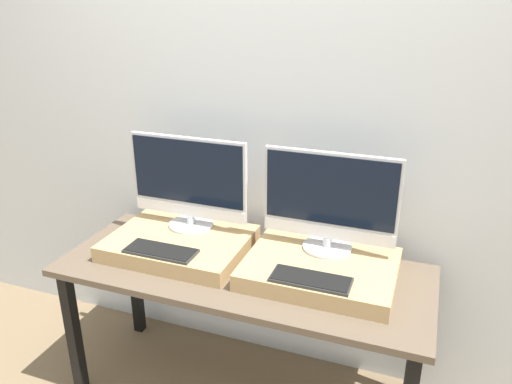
{
  "coord_description": "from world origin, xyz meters",
  "views": [
    {
      "loc": [
        0.71,
        -1.44,
        1.82
      ],
      "look_at": [
        0.0,
        0.49,
        1.0
      ],
      "focal_mm": 35.0,
      "sensor_mm": 36.0,
      "label": 1
    }
  ],
  "objects_px": {
    "keyboard_left": "(161,251)",
    "monitor_right": "(330,201)",
    "keyboard_right": "(311,279)",
    "monitor_left": "(189,182)"
  },
  "relations": [
    {
      "from": "monitor_right",
      "to": "keyboard_right",
      "type": "relative_size",
      "value": 1.83
    },
    {
      "from": "monitor_left",
      "to": "keyboard_left",
      "type": "bearing_deg",
      "value": -90.0
    },
    {
      "from": "keyboard_left",
      "to": "monitor_right",
      "type": "relative_size",
      "value": 0.55
    },
    {
      "from": "monitor_right",
      "to": "monitor_left",
      "type": "bearing_deg",
      "value": 180.0
    },
    {
      "from": "keyboard_right",
      "to": "monitor_right",
      "type": "bearing_deg",
      "value": 90.0
    },
    {
      "from": "monitor_left",
      "to": "monitor_right",
      "type": "bearing_deg",
      "value": 0.0
    },
    {
      "from": "keyboard_left",
      "to": "monitor_right",
      "type": "bearing_deg",
      "value": 23.07
    },
    {
      "from": "keyboard_left",
      "to": "keyboard_right",
      "type": "bearing_deg",
      "value": 0.0
    },
    {
      "from": "monitor_left",
      "to": "monitor_right",
      "type": "distance_m",
      "value": 0.67
    },
    {
      "from": "monitor_right",
      "to": "keyboard_right",
      "type": "height_order",
      "value": "monitor_right"
    }
  ]
}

